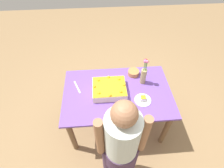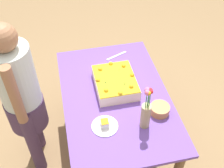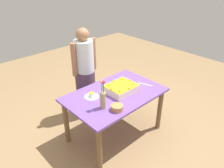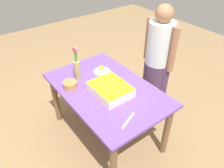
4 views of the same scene
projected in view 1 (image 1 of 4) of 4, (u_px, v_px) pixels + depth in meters
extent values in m
plane|color=#96754E|center=(116.00, 121.00, 2.73)|extent=(8.00, 8.00, 0.00)
cube|color=#6F4AAC|center=(117.00, 93.00, 2.20)|extent=(1.36, 0.88, 0.03)
cylinder|color=brown|center=(72.00, 136.00, 2.20)|extent=(0.07, 0.07, 0.69)
cylinder|color=brown|center=(166.00, 129.00, 2.26)|extent=(0.07, 0.07, 0.69)
cylinder|color=brown|center=(76.00, 92.00, 2.68)|extent=(0.07, 0.07, 0.69)
cylinder|color=brown|center=(153.00, 87.00, 2.74)|extent=(0.07, 0.07, 0.69)
cube|color=#FBE6C5|center=(109.00, 89.00, 2.16)|extent=(0.41, 0.34, 0.10)
cube|color=gold|center=(109.00, 86.00, 2.12)|extent=(0.40, 0.33, 0.01)
sphere|color=gold|center=(124.00, 85.00, 2.13)|extent=(0.04, 0.04, 0.04)
sphere|color=gold|center=(119.00, 79.00, 2.19)|extent=(0.04, 0.04, 0.04)
sphere|color=gold|center=(109.00, 77.00, 2.22)|extent=(0.04, 0.04, 0.04)
sphere|color=gold|center=(98.00, 80.00, 2.18)|extent=(0.04, 0.04, 0.04)
sphere|color=gold|center=(94.00, 87.00, 2.11)|extent=(0.04, 0.04, 0.04)
sphere|color=gold|center=(99.00, 93.00, 2.04)|extent=(0.04, 0.04, 0.04)
sphere|color=gold|center=(110.00, 95.00, 2.02)|extent=(0.04, 0.04, 0.04)
sphere|color=gold|center=(121.00, 92.00, 2.05)|extent=(0.04, 0.04, 0.04)
cone|color=#2D8438|center=(102.00, 83.00, 2.15)|extent=(0.02, 0.02, 0.02)
cone|color=#2D8438|center=(116.00, 82.00, 2.16)|extent=(0.02, 0.02, 0.02)
cone|color=#2D8438|center=(113.00, 91.00, 2.06)|extent=(0.02, 0.02, 0.02)
cylinder|color=white|center=(143.00, 100.00, 2.10)|extent=(0.20, 0.20, 0.01)
cube|color=white|center=(143.00, 99.00, 2.08)|extent=(0.06, 0.06, 0.05)
cube|color=#FDAC1D|center=(143.00, 97.00, 2.06)|extent=(0.06, 0.06, 0.01)
cube|color=silver|center=(77.00, 87.00, 2.25)|extent=(0.10, 0.21, 0.00)
cylinder|color=tan|center=(143.00, 76.00, 2.22)|extent=(0.07, 0.07, 0.22)
cylinder|color=#2D8438|center=(147.00, 66.00, 2.09)|extent=(0.01, 0.01, 0.15)
sphere|color=#FDAD1D|center=(148.00, 61.00, 2.03)|extent=(0.03, 0.03, 0.03)
cylinder|color=#2D8438|center=(146.00, 65.00, 2.10)|extent=(0.01, 0.01, 0.15)
sphere|color=red|center=(147.00, 60.00, 2.04)|extent=(0.03, 0.03, 0.03)
cylinder|color=#2D8438|center=(144.00, 65.00, 2.09)|extent=(0.01, 0.01, 0.15)
sphere|color=red|center=(145.00, 60.00, 2.04)|extent=(0.04, 0.04, 0.04)
cylinder|color=#2D8438|center=(144.00, 66.00, 2.08)|extent=(0.01, 0.01, 0.15)
sphere|color=#D1659B|center=(145.00, 61.00, 2.03)|extent=(0.04, 0.04, 0.04)
cylinder|color=#2D8438|center=(146.00, 66.00, 2.08)|extent=(0.01, 0.01, 0.15)
sphere|color=pink|center=(147.00, 62.00, 2.02)|extent=(0.04, 0.04, 0.04)
cylinder|color=#BE7F45|center=(133.00, 73.00, 2.38)|extent=(0.15, 0.15, 0.07)
cylinder|color=#4B3454|center=(131.00, 161.00, 1.95)|extent=(0.11, 0.11, 0.78)
cylinder|color=#4B3454|center=(108.00, 163.00, 1.94)|extent=(0.11, 0.11, 0.78)
cylinder|color=#4B3454|center=(120.00, 153.00, 1.74)|extent=(0.32, 0.31, 0.28)
cylinder|color=silver|center=(122.00, 136.00, 1.46)|extent=(0.30, 0.30, 0.52)
sphere|color=#9E6B4B|center=(124.00, 114.00, 1.20)|extent=(0.20, 0.20, 0.20)
cylinder|color=#9E6B4B|center=(144.00, 135.00, 1.47)|extent=(0.08, 0.08, 0.52)
cylinder|color=#9E6B4B|center=(100.00, 138.00, 1.45)|extent=(0.08, 0.08, 0.52)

